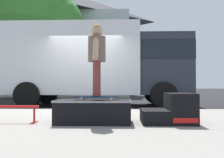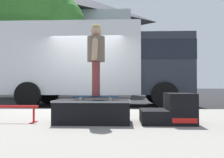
{
  "view_description": "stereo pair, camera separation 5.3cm",
  "coord_description": "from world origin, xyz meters",
  "px_view_note": "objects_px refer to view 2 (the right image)",
  "views": [
    {
      "loc": [
        1.23,
        -7.64,
        0.76
      ],
      "look_at": [
        1.01,
        -1.81,
        0.92
      ],
      "focal_mm": 40.77,
      "sensor_mm": 36.0,
      "label": 1
    },
    {
      "loc": [
        1.29,
        -7.63,
        0.76
      ],
      "look_at": [
        1.01,
        -1.81,
        0.92
      ],
      "focal_mm": 40.77,
      "sensor_mm": 36.0,
      "label": 2
    }
  ],
  "objects_px": {
    "grind_rail": "(2,110)",
    "skateboard": "(96,97)",
    "box_truck": "(100,62)",
    "street_tree_main": "(31,17)",
    "skate_box": "(93,110)",
    "skater_kid": "(96,53)",
    "kicker_ramp": "(171,111)"
  },
  "relations": [
    {
      "from": "skate_box",
      "to": "street_tree_main",
      "type": "height_order",
      "value": "street_tree_main"
    },
    {
      "from": "skate_box",
      "to": "skater_kid",
      "type": "xyz_separation_m",
      "value": [
        0.05,
        -0.04,
        0.99
      ]
    },
    {
      "from": "skate_box",
      "to": "grind_rail",
      "type": "xyz_separation_m",
      "value": [
        -1.61,
        -0.05,
        0.01
      ]
    },
    {
      "from": "street_tree_main",
      "to": "skate_box",
      "type": "bearing_deg",
      "value": -64.38
    },
    {
      "from": "grind_rail",
      "to": "kicker_ramp",
      "type": "bearing_deg",
      "value": 0.99
    },
    {
      "from": "kicker_ramp",
      "to": "skater_kid",
      "type": "height_order",
      "value": "skater_kid"
    },
    {
      "from": "skateboard",
      "to": "skater_kid",
      "type": "bearing_deg",
      "value": -104.04
    },
    {
      "from": "skate_box",
      "to": "box_truck",
      "type": "bearing_deg",
      "value": 94.32
    },
    {
      "from": "kicker_ramp",
      "to": "skater_kid",
      "type": "distance_m",
      "value": 1.64
    },
    {
      "from": "skate_box",
      "to": "skater_kid",
      "type": "relative_size",
      "value": 1.02
    },
    {
      "from": "grind_rail",
      "to": "skater_kid",
      "type": "distance_m",
      "value": 1.93
    },
    {
      "from": "box_truck",
      "to": "skateboard",
      "type": "bearing_deg",
      "value": -85.15
    },
    {
      "from": "skate_box",
      "to": "skater_kid",
      "type": "height_order",
      "value": "skater_kid"
    },
    {
      "from": "grind_rail",
      "to": "street_tree_main",
      "type": "bearing_deg",
      "value": 107.91
    },
    {
      "from": "skate_box",
      "to": "box_truck",
      "type": "xyz_separation_m",
      "value": [
        -0.41,
        5.4,
        1.37
      ]
    },
    {
      "from": "skateboard",
      "to": "kicker_ramp",
      "type": "bearing_deg",
      "value": 1.78
    },
    {
      "from": "skate_box",
      "to": "street_tree_main",
      "type": "relative_size",
      "value": 0.16
    },
    {
      "from": "grind_rail",
      "to": "skater_kid",
      "type": "bearing_deg",
      "value": 0.36
    },
    {
      "from": "skate_box",
      "to": "kicker_ramp",
      "type": "bearing_deg",
      "value": -0.02
    },
    {
      "from": "kicker_ramp",
      "to": "skate_box",
      "type": "bearing_deg",
      "value": 179.98
    },
    {
      "from": "skate_box",
      "to": "skateboard",
      "type": "distance_m",
      "value": 0.25
    },
    {
      "from": "kicker_ramp",
      "to": "street_tree_main",
      "type": "xyz_separation_m",
      "value": [
        -6.34,
        10.39,
        4.56
      ]
    },
    {
      "from": "kicker_ramp",
      "to": "skateboard",
      "type": "bearing_deg",
      "value": -178.22
    },
    {
      "from": "skater_kid",
      "to": "skateboard",
      "type": "bearing_deg",
      "value": 75.96
    },
    {
      "from": "kicker_ramp",
      "to": "grind_rail",
      "type": "height_order",
      "value": "kicker_ramp"
    },
    {
      "from": "grind_rail",
      "to": "skateboard",
      "type": "distance_m",
      "value": 1.68
    },
    {
      "from": "skater_kid",
      "to": "box_truck",
      "type": "height_order",
      "value": "box_truck"
    },
    {
      "from": "kicker_ramp",
      "to": "box_truck",
      "type": "height_order",
      "value": "box_truck"
    },
    {
      "from": "skateboard",
      "to": "box_truck",
      "type": "xyz_separation_m",
      "value": [
        -0.46,
        5.44,
        1.13
      ]
    },
    {
      "from": "box_truck",
      "to": "skate_box",
      "type": "bearing_deg",
      "value": -85.68
    },
    {
      "from": "box_truck",
      "to": "street_tree_main",
      "type": "xyz_separation_m",
      "value": [
        -4.58,
        4.99,
        3.19
      ]
    },
    {
      "from": "box_truck",
      "to": "skater_kid",
      "type": "bearing_deg",
      "value": -85.15
    }
  ]
}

